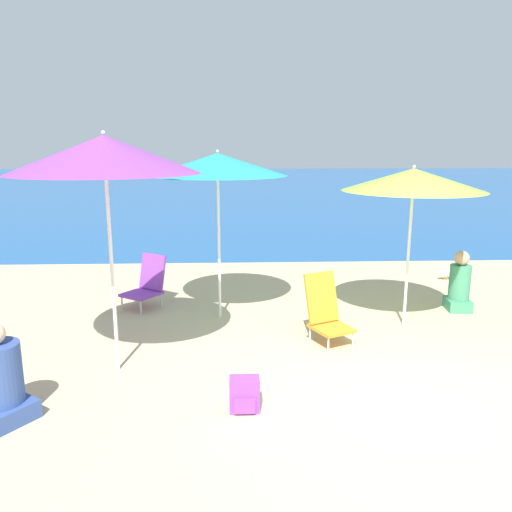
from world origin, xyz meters
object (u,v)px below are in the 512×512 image
at_px(beach_umbrella_teal, 218,165).
at_px(beach_umbrella_purple, 104,155).
at_px(beach_chair_orange, 326,311).
at_px(person_seated_far, 459,285).
at_px(seagull, 447,272).
at_px(backpack_purple, 245,395).
at_px(beach_umbrella_lime, 413,180).
at_px(beach_chair_purple, 147,283).
at_px(person_seated_near, 0,382).

distance_m(beach_umbrella_teal, beach_umbrella_purple, 1.87).
height_order(beach_chair_orange, person_seated_far, person_seated_far).
distance_m(beach_chair_orange, seagull, 3.72).
bearing_deg(beach_chair_orange, backpack_purple, -147.53).
distance_m(beach_umbrella_lime, seagull, 3.13).
xyz_separation_m(beach_chair_purple, person_seated_near, (-0.71, -3.06, -0.01)).
height_order(beach_umbrella_purple, beach_chair_orange, beach_umbrella_purple).
distance_m(beach_umbrella_teal, backpack_purple, 3.11).
height_order(person_seated_far, seagull, person_seated_far).
height_order(beach_umbrella_teal, seagull, beach_umbrella_teal).
bearing_deg(beach_umbrella_teal, beach_chair_purple, 152.45).
bearing_deg(person_seated_near, beach_umbrella_teal, 0.10).
distance_m(person_seated_near, backpack_purple, 2.08).
height_order(beach_chair_purple, person_seated_far, person_seated_far).
xyz_separation_m(beach_chair_orange, person_seated_far, (2.09, 1.07, -0.02)).
bearing_deg(backpack_purple, beach_chair_orange, 57.54).
distance_m(beach_chair_orange, backpack_purple, 1.86).
distance_m(beach_chair_purple, person_seated_near, 3.14).
xyz_separation_m(beach_umbrella_teal, person_seated_far, (3.37, 0.19, -1.69)).
height_order(beach_chair_orange, seagull, beach_chair_orange).
relative_size(beach_umbrella_teal, person_seated_far, 2.60).
bearing_deg(person_seated_near, beach_chair_purple, 22.44).
bearing_deg(beach_umbrella_purple, beach_umbrella_lime, 19.13).
bearing_deg(person_seated_far, beach_umbrella_purple, -152.12).
bearing_deg(beach_umbrella_lime, beach_umbrella_teal, 171.29).
bearing_deg(beach_chair_orange, person_seated_near, -177.10).
relative_size(person_seated_near, person_seated_far, 1.01).
relative_size(beach_umbrella_purple, beach_chair_purple, 3.26).
xyz_separation_m(person_seated_near, person_seated_far, (5.16, 2.70, 0.02)).
bearing_deg(beach_chair_purple, person_seated_near, -68.02).
bearing_deg(seagull, beach_umbrella_purple, -145.77).
relative_size(beach_umbrella_lime, beach_chair_purple, 2.76).
bearing_deg(person_seated_near, seagull, -17.36).
height_order(beach_umbrella_teal, beach_chair_orange, beach_umbrella_teal).
bearing_deg(beach_umbrella_teal, beach_umbrella_purple, -123.22).
distance_m(beach_chair_purple, backpack_purple, 3.29).
bearing_deg(backpack_purple, beach_umbrella_teal, 96.77).
xyz_separation_m(beach_umbrella_lime, beach_umbrella_purple, (-3.43, -1.19, 0.33)).
bearing_deg(beach_umbrella_purple, seagull, 34.23).
distance_m(beach_umbrella_purple, person_seated_near, 2.23).
bearing_deg(beach_umbrella_teal, person_seated_near, -125.46).
bearing_deg(beach_chair_purple, seagull, 48.91).
height_order(beach_chair_orange, backpack_purple, beach_chair_orange).
bearing_deg(beach_umbrella_lime, person_seated_far, 30.30).
relative_size(beach_chair_purple, seagull, 2.77).
distance_m(person_seated_near, person_seated_far, 5.82).
height_order(beach_umbrella_teal, beach_umbrella_purple, beach_umbrella_purple).
xyz_separation_m(beach_umbrella_lime, beach_chair_orange, (-1.13, -0.51, -1.50)).
xyz_separation_m(beach_chair_purple, backpack_purple, (1.36, -2.99, -0.20)).
xyz_separation_m(person_seated_far, seagull, (0.50, 1.58, -0.22)).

